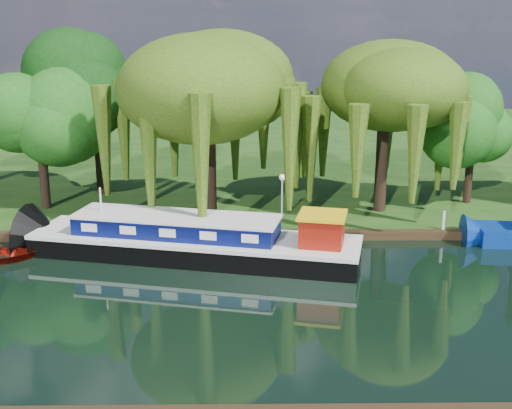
{
  "coord_description": "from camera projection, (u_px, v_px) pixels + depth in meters",
  "views": [
    {
      "loc": [
        -1.39,
        -24.06,
        10.89
      ],
      "look_at": [
        -1.03,
        5.02,
        2.8
      ],
      "focal_mm": 45.0,
      "sensor_mm": 36.0,
      "label": 1
    }
  ],
  "objects": [
    {
      "name": "far_bank",
      "position": [
        263.0,
        147.0,
        58.81
      ],
      "size": [
        120.0,
        52.0,
        0.45
      ],
      "primitive_type": "cube",
      "color": "#183E11",
      "rests_on": "ground"
    },
    {
      "name": "dutch_barge",
      "position": [
        197.0,
        241.0,
        31.13
      ],
      "size": [
        16.44,
        7.09,
        3.38
      ],
      "rotation": [
        0.0,
        0.0,
        -0.22
      ],
      "color": "black",
      "rests_on": "ground"
    },
    {
      "name": "lamppost",
      "position": [
        282.0,
        185.0,
        35.59
      ],
      "size": [
        0.36,
        0.36,
        2.56
      ],
      "color": "silver",
      "rests_on": "far_bank"
    },
    {
      "name": "willow_left",
      "position": [
        208.0,
        89.0,
        35.08
      ],
      "size": [
        8.2,
        8.2,
        9.82
      ],
      "color": "black",
      "rests_on": "far_bank"
    },
    {
      "name": "willow_right",
      "position": [
        385.0,
        100.0,
        36.08
      ],
      "size": [
        7.27,
        7.27,
        8.86
      ],
      "color": "black",
      "rests_on": "far_bank"
    },
    {
      "name": "tree_far_right",
      "position": [
        473.0,
        127.0,
        38.22
      ],
      "size": [
        4.13,
        4.13,
        6.76
      ],
      "color": "black",
      "rests_on": "far_bank"
    },
    {
      "name": "tree_far_left",
      "position": [
        39.0,
        117.0,
        36.84
      ],
      "size": [
        4.91,
        4.91,
        7.91
      ],
      "color": "black",
      "rests_on": "far_bank"
    },
    {
      "name": "tree_far_mid",
      "position": [
        96.0,
        92.0,
        39.8
      ],
      "size": [
        5.79,
        5.79,
        9.47
      ],
      "color": "black",
      "rests_on": "far_bank"
    },
    {
      "name": "ground",
      "position": [
        283.0,
        303.0,
        26.11
      ],
      "size": [
        120.0,
        120.0,
        0.0
      ],
      "primitive_type": "plane",
      "color": "black"
    },
    {
      "name": "red_dinghy",
      "position": [
        1.0,
        260.0,
        30.92
      ],
      "size": [
        4.04,
        3.28,
        0.74
      ],
      "primitive_type": "imported",
      "rotation": [
        0.0,
        0.0,
        1.8
      ],
      "color": "maroon",
      "rests_on": "ground"
    },
    {
      "name": "mooring_posts",
      "position": [
        265.0,
        221.0,
        33.95
      ],
      "size": [
        19.16,
        0.16,
        1.0
      ],
      "color": "silver",
      "rests_on": "far_bank"
    }
  ]
}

